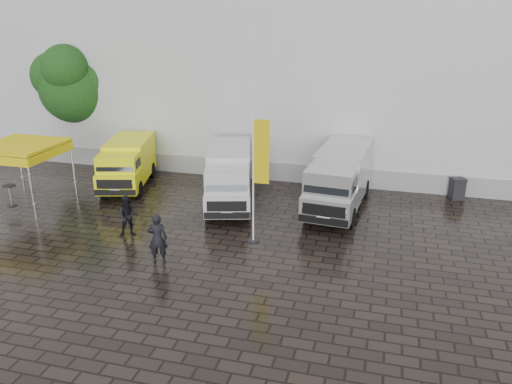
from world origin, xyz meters
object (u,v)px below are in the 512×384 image
canopy_tent (20,148)px  cocktail_table (11,196)px  van_white (229,178)px  wheelie_bin (457,188)px  van_silver (340,180)px  van_yellow (127,165)px  person_tent (128,216)px  person_front (157,238)px  flagpole (258,173)px

canopy_tent → cocktail_table: 2.39m
van_white → wheelie_bin: size_ratio=5.57×
van_white → van_silver: size_ratio=0.94×
van_yellow → person_tent: bearing=-76.3°
van_white → person_front: (-0.65, -6.46, -0.32)m
flagpole → person_front: bearing=-138.9°
van_silver → van_yellow: bearing=-176.1°
flagpole → van_silver: bearing=58.8°
van_white → person_tent: van_white is taller
van_white → flagpole: bearing=-73.4°
person_tent → person_front: bearing=-66.4°
flagpole → wheelie_bin: size_ratio=4.85×
van_silver → van_white: bearing=-167.0°
van_yellow → van_silver: bearing=-16.2°
person_front → person_tent: size_ratio=1.13×
van_white → cocktail_table: bearing=-179.0°
van_silver → wheelie_bin: bearing=31.8°
van_silver → wheelie_bin: (5.50, 2.77, -0.84)m
cocktail_table → canopy_tent: bearing=34.6°
van_white → flagpole: size_ratio=1.15×
van_yellow → wheelie_bin: 16.73m
cocktail_table → flagpole: bearing=-3.6°
cocktail_table → person_tent: bearing=-12.7°
wheelie_bin → person_tent: bearing=-167.7°
van_white → cocktail_table: 10.41m
flagpole → wheelie_bin: flagpole is taller
flagpole → cocktail_table: size_ratio=5.12×
cocktail_table → van_silver: bearing=13.9°
van_yellow → flagpole: (8.30, -4.73, 1.71)m
wheelie_bin → van_yellow: bearing=170.0°
person_tent → canopy_tent: bearing=136.3°
canopy_tent → wheelie_bin: bearing=16.9°
canopy_tent → person_tent: canopy_tent is taller
van_white → van_yellow: bearing=155.1°
van_silver → flagpole: (-2.72, -4.50, 1.53)m
van_silver → person_front: van_silver is taller
van_white → canopy_tent: 9.79m
van_yellow → canopy_tent: size_ratio=1.57×
person_front → wheelie_bin: bearing=-156.6°
flagpole → person_tent: size_ratio=3.01×
person_front → person_tent: person_front is taller
wheelie_bin → cocktail_table: bearing=178.8°
van_white → cocktail_table: size_ratio=5.88×
wheelie_bin → person_tent: (-13.48, -8.09, 0.33)m
person_tent → flagpole: bearing=-17.5°
van_yellow → person_front: 9.07m
cocktail_table → van_yellow: bearing=44.4°
canopy_tent → flagpole: flagpole is taller
cocktail_table → person_front: 9.92m
wheelie_bin → person_tent: size_ratio=0.62×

